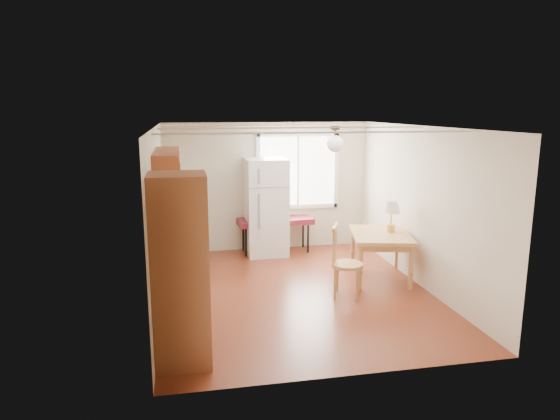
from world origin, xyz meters
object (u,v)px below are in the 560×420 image
object	(u,v)px
chair	(341,256)
dining_table	(381,239)
refrigerator	(266,207)
bench	(275,222)

from	to	relation	value
chair	dining_table	bearing A→B (deg)	59.34
refrigerator	bench	xyz separation A→B (m)	(0.20, 0.10, -0.32)
bench	chair	world-z (taller)	chair
refrigerator	dining_table	xyz separation A→B (m)	(1.60, -1.76, -0.26)
refrigerator	chair	bearing A→B (deg)	-73.87
refrigerator	chair	distance (m)	2.50
dining_table	chair	bearing A→B (deg)	-131.70
dining_table	chair	xyz separation A→B (m)	(-0.88, -0.61, -0.05)
dining_table	refrigerator	bearing A→B (deg)	145.55
bench	dining_table	size ratio (longest dim) A/B	1.06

